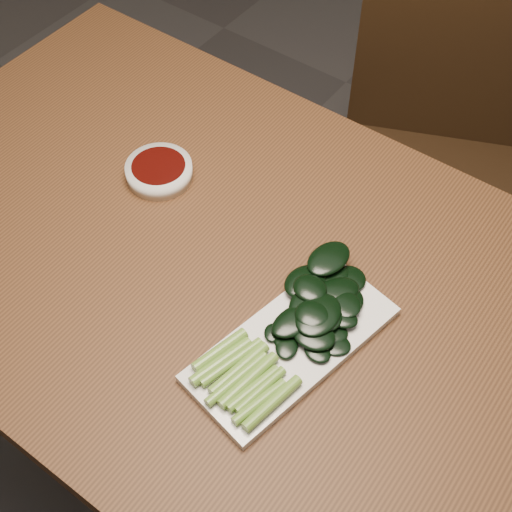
# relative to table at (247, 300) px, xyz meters

# --- Properties ---
(ground) EXTENTS (6.00, 6.00, 0.00)m
(ground) POSITION_rel_table_xyz_m (0.00, 0.00, -0.68)
(ground) COLOR #322F2F
(ground) RESTS_ON ground
(table) EXTENTS (1.40, 0.80, 0.75)m
(table) POSITION_rel_table_xyz_m (0.00, 0.00, 0.00)
(table) COLOR #482914
(table) RESTS_ON ground
(chair_far) EXTENTS (0.58, 0.58, 0.89)m
(chair_far) POSITION_rel_table_xyz_m (0.03, 0.68, -0.19)
(chair_far) COLOR black
(chair_far) RESTS_ON ground
(sauce_bowl) EXTENTS (0.11, 0.11, 0.03)m
(sauce_bowl) POSITION_rel_table_xyz_m (-0.25, 0.08, 0.09)
(sauce_bowl) COLOR silver
(sauce_bowl) RESTS_ON table
(serving_plate) EXTENTS (0.20, 0.34, 0.01)m
(serving_plate) POSITION_rel_table_xyz_m (0.13, -0.07, 0.08)
(serving_plate) COLOR silver
(serving_plate) RESTS_ON table
(gai_lan) EXTENTS (0.17, 0.34, 0.03)m
(gai_lan) POSITION_rel_table_xyz_m (0.12, -0.04, 0.10)
(gai_lan) COLOR olive
(gai_lan) RESTS_ON serving_plate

